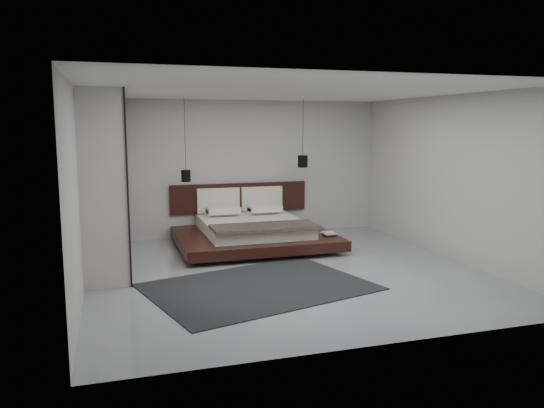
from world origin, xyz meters
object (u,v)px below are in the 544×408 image
object	(u,v)px
wardrobe	(103,179)
lattice_screen	(89,180)
pendant_right	(303,161)
rug	(259,287)
pendant_left	(186,175)
bed	(253,230)

from	to	relation	value
wardrobe	lattice_screen	bearing A→B (deg)	102.23
pendant_right	rug	size ratio (longest dim) A/B	0.45
pendant_right	rug	world-z (taller)	pendant_right
pendant_left	rug	world-z (taller)	pendant_left
rug	wardrobe	bearing A→B (deg)	136.35
lattice_screen	pendant_right	size ratio (longest dim) A/B	1.91
lattice_screen	pendant_left	xyz separation A→B (m)	(1.75, -0.08, 0.04)
lattice_screen	bed	xyz separation A→B (m)	(2.93, -0.55, -1.01)
pendant_right	wardrobe	world-z (taller)	wardrobe
lattice_screen	bed	world-z (taller)	lattice_screen
pendant_left	pendant_right	size ratio (longest dim) A/B	1.16
bed	pendant_right	xyz separation A→B (m)	(1.18, 0.46, 1.27)
bed	rug	distance (m)	2.68
wardrobe	rug	bearing A→B (deg)	-43.65
bed	pendant_right	distance (m)	1.80
bed	pendant_left	distance (m)	1.65
pendant_left	wardrobe	size ratio (longest dim) A/B	0.54
bed	pendant_left	size ratio (longest dim) A/B	1.83
pendant_right	wardrobe	bearing A→B (deg)	-164.42
bed	pendant_left	xyz separation A→B (m)	(-1.18, 0.46, 1.05)
pendant_left	lattice_screen	bearing A→B (deg)	177.30
wardrobe	rug	world-z (taller)	wardrobe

